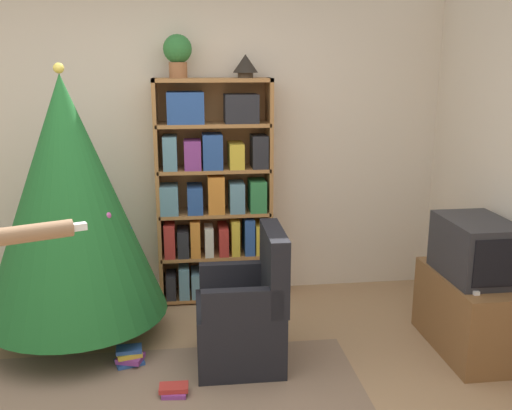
{
  "coord_description": "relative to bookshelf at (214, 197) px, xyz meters",
  "views": [
    {
      "loc": [
        0.13,
        -2.66,
        1.96
      ],
      "look_at": [
        0.58,
        0.93,
        1.05
      ],
      "focal_mm": 40.0,
      "sensor_mm": 36.0,
      "label": 1
    }
  ],
  "objects": [
    {
      "name": "christmas_tree",
      "position": [
        -1.02,
        -0.64,
        0.17
      ],
      "size": [
        1.27,
        1.27,
        1.96
      ],
      "color": "#4C3323",
      "rests_on": "ground_plane"
    },
    {
      "name": "table_lamp",
      "position": [
        0.26,
        0.01,
        1.06
      ],
      "size": [
        0.2,
        0.2,
        0.18
      ],
      "color": "#473828",
      "rests_on": "bookshelf"
    },
    {
      "name": "tv_stand",
      "position": [
        1.69,
        -1.12,
        -0.61
      ],
      "size": [
        0.45,
        0.86,
        0.54
      ],
      "color": "brown",
      "rests_on": "ground_plane"
    },
    {
      "name": "book_pile_by_chair",
      "position": [
        -0.34,
        -1.44,
        -0.85
      ],
      "size": [
        0.18,
        0.13,
        0.06
      ],
      "color": "#843889",
      "rests_on": "ground_plane"
    },
    {
      "name": "game_remote",
      "position": [
        1.56,
        -1.38,
        -0.33
      ],
      "size": [
        0.04,
        0.12,
        0.02
      ],
      "color": "white",
      "rests_on": "tv_stand"
    },
    {
      "name": "wall_back",
      "position": [
        -0.35,
        0.23,
        0.42
      ],
      "size": [
        8.0,
        0.1,
        2.6
      ],
      "color": "beige",
      "rests_on": "ground_plane"
    },
    {
      "name": "armchair",
      "position": [
        0.14,
        -1.1,
        -0.56
      ],
      "size": [
        0.58,
        0.57,
        0.92
      ],
      "rotation": [
        0.0,
        0.0,
        -1.58
      ],
      "color": "black",
      "rests_on": "ground_plane"
    },
    {
      "name": "television",
      "position": [
        1.69,
        -1.12,
        -0.14
      ],
      "size": [
        0.41,
        0.6,
        0.4
      ],
      "color": "#28282D",
      "rests_on": "tv_stand"
    },
    {
      "name": "bookshelf",
      "position": [
        0.0,
        0.0,
        0.0
      ],
      "size": [
        0.93,
        0.3,
        1.84
      ],
      "color": "#A8703D",
      "rests_on": "ground_plane"
    },
    {
      "name": "potted_plant",
      "position": [
        -0.26,
        0.01,
        1.15
      ],
      "size": [
        0.22,
        0.22,
        0.33
      ],
      "color": "#935B38",
      "rests_on": "bookshelf"
    },
    {
      "name": "book_pile_near_tree",
      "position": [
        -0.63,
        -1.04,
        -0.83
      ],
      "size": [
        0.21,
        0.18,
        0.12
      ],
      "color": "#284C93",
      "rests_on": "ground_plane"
    }
  ]
}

